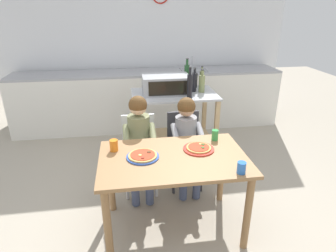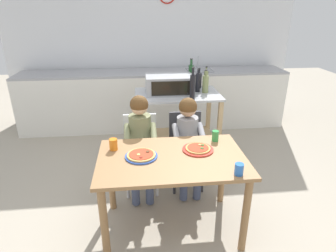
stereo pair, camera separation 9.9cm
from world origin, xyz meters
The scene contains 21 objects.
ground_plane centered at (0.00, 1.11, 0.00)m, with size 11.06×11.06×0.00m, color #A89E8C.
back_wall_tiled centered at (0.00, 2.82, 1.35)m, with size 4.62×0.14×2.70m.
kitchen_counter centered at (0.00, 2.41, 0.46)m, with size 4.16×0.60×1.11m.
kitchen_island_cart centered at (0.22, 1.25, 0.60)m, with size 1.01×0.63×0.89m.
toaster_oven centered at (0.12, 1.27, 1.00)m, with size 0.55×0.37×0.22m.
bottle_dark_olive_oil centered at (0.62, 1.50, 1.00)m, with size 0.06×0.06×0.27m.
bottle_brown_beer centered at (0.52, 1.48, 0.99)m, with size 0.07×0.07×0.25m.
bottle_squat_spirits centered at (0.42, 1.49, 1.04)m, with size 0.06×0.06×0.37m.
bottle_slim_sauce centered at (0.35, 1.00, 1.04)m, with size 0.06×0.06×0.36m.
bottle_clear_vinegar centered at (0.55, 1.25, 1.00)m, with size 0.07×0.07×0.28m.
bottle_tall_green_wine centered at (0.47, 1.29, 1.01)m, with size 0.05×0.05×0.28m.
dining_table centered at (0.00, 0.00, 0.61)m, with size 1.21×0.77×0.72m.
dining_chair_left centered at (-0.25, 0.67, 0.48)m, with size 0.36×0.36×0.81m.
dining_chair_right centered at (0.24, 0.70, 0.48)m, with size 0.36×0.36×0.81m.
child_in_olive_shirt centered at (-0.25, 0.55, 0.67)m, with size 0.32×0.42×1.05m.
child_in_grey_shirt centered at (0.24, 0.57, 0.65)m, with size 0.32×0.42×1.00m.
pizza_plate_blue_rimmed centered at (-0.25, 0.03, 0.73)m, with size 0.27×0.27×0.03m.
pizza_plate_red_rimmed centered at (0.24, 0.10, 0.73)m, with size 0.27×0.27×0.03m.
drinking_cup_green centered at (0.43, 0.26, 0.77)m, with size 0.06×0.06×0.10m, color green.
drinking_cup_blue centered at (0.46, -0.31, 0.77)m, with size 0.07×0.07×0.09m, color blue.
drinking_cup_orange centered at (-0.48, 0.18, 0.77)m, with size 0.07×0.07×0.10m, color orange.
Camera 1 is at (-0.35, -2.06, 1.88)m, focal length 30.95 mm.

